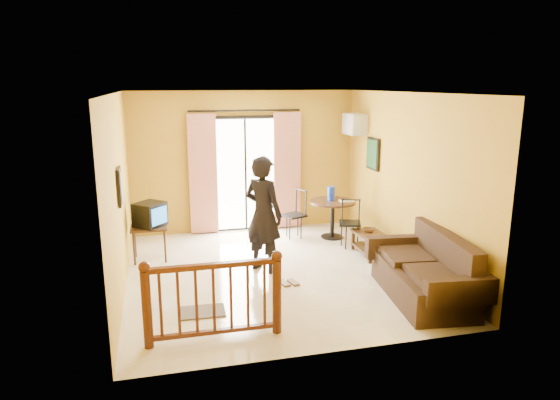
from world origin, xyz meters
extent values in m
plane|color=beige|center=(0.00, 0.00, 0.00)|extent=(5.00, 5.00, 0.00)
plane|color=white|center=(0.00, 0.00, 2.80)|extent=(5.00, 5.00, 0.00)
plane|color=#B78C23|center=(0.00, 2.50, 1.40)|extent=(4.50, 0.00, 4.50)
plane|color=#B78C23|center=(0.00, -2.50, 1.40)|extent=(4.50, 0.00, 4.50)
plane|color=#B78C23|center=(-2.25, 0.00, 1.40)|extent=(0.00, 5.00, 5.00)
plane|color=#B78C23|center=(2.25, 0.00, 1.40)|extent=(0.00, 5.00, 5.00)
cube|color=black|center=(0.00, 2.48, 1.15)|extent=(1.34, 0.03, 2.34)
cube|color=white|center=(0.00, 2.45, 1.15)|extent=(1.20, 0.04, 2.20)
cube|color=black|center=(0.00, 2.43, 1.15)|extent=(0.04, 0.02, 2.20)
cube|color=beige|center=(-0.85, 2.40, 1.20)|extent=(0.55, 0.08, 2.35)
cube|color=beige|center=(0.85, 2.40, 1.20)|extent=(0.55, 0.08, 2.35)
cylinder|color=black|center=(0.00, 2.40, 2.42)|extent=(2.20, 0.04, 0.04)
cube|color=black|center=(-1.90, 1.08, 0.58)|extent=(0.60, 0.50, 0.04)
cylinder|color=black|center=(-2.15, 0.88, 0.29)|extent=(0.04, 0.04, 0.58)
cylinder|color=black|center=(-1.65, 0.88, 0.29)|extent=(0.04, 0.04, 0.58)
cylinder|color=black|center=(-2.15, 1.28, 0.29)|extent=(0.04, 0.04, 0.58)
cylinder|color=black|center=(-1.65, 1.28, 0.29)|extent=(0.04, 0.04, 0.58)
cube|color=black|center=(-1.87, 1.08, 0.80)|extent=(0.60, 0.60, 0.40)
cube|color=#2781EE|center=(-1.72, 0.94, 0.80)|extent=(0.25, 0.28, 0.29)
cube|color=black|center=(-2.22, -0.20, 1.55)|extent=(0.04, 0.42, 0.52)
cube|color=#504945|center=(-2.19, -0.20, 1.55)|extent=(0.01, 0.34, 0.44)
cylinder|color=black|center=(1.53, 1.53, 0.71)|extent=(0.88, 0.88, 0.04)
cylinder|color=black|center=(1.53, 1.53, 0.36)|extent=(0.08, 0.08, 0.71)
cylinder|color=black|center=(1.53, 1.53, 0.01)|extent=(0.43, 0.43, 0.03)
cylinder|color=blue|center=(1.52, 1.59, 0.87)|extent=(0.14, 0.14, 0.27)
cube|color=white|center=(1.77, 1.43, 0.74)|extent=(0.29, 0.19, 0.02)
cube|color=silver|center=(2.10, 1.95, 2.15)|extent=(0.30, 0.60, 0.40)
cube|color=gray|center=(1.95, 1.95, 2.15)|extent=(0.02, 0.56, 0.36)
cube|color=black|center=(2.22, 1.30, 1.65)|extent=(0.04, 0.50, 0.60)
cube|color=black|center=(2.19, 1.30, 1.65)|extent=(0.01, 0.42, 0.52)
cube|color=black|center=(1.85, 0.40, 0.36)|extent=(0.47, 0.85, 0.04)
cube|color=black|center=(1.85, 0.40, 0.11)|extent=(0.43, 0.81, 0.03)
cube|color=black|center=(1.66, 0.02, 0.18)|extent=(0.05, 0.05, 0.36)
cube|color=black|center=(2.04, 0.02, 0.18)|extent=(0.05, 0.05, 0.36)
cube|color=black|center=(1.66, 0.78, 0.18)|extent=(0.05, 0.05, 0.36)
cube|color=black|center=(2.04, 0.78, 0.18)|extent=(0.05, 0.05, 0.36)
imported|color=#52361C|center=(1.85, 0.56, 0.41)|extent=(0.24, 0.24, 0.06)
cube|color=#301E12|center=(1.80, -1.43, 0.22)|extent=(1.10, 1.88, 0.45)
cube|color=#301E12|center=(2.14, -1.43, 0.61)|extent=(0.41, 1.80, 0.61)
cube|color=#301E12|center=(1.80, -2.30, 0.47)|extent=(0.91, 0.28, 0.34)
cube|color=#301E12|center=(1.80, -0.56, 0.47)|extent=(0.91, 0.28, 0.34)
cube|color=#301E12|center=(1.74, -1.82, 0.48)|extent=(0.69, 0.79, 0.11)
cube|color=#301E12|center=(1.74, -1.04, 0.48)|extent=(0.69, 0.79, 0.11)
imported|color=black|center=(-0.12, 0.16, 0.93)|extent=(0.78, 0.80, 1.86)
cylinder|color=#471E0F|center=(-1.90, -1.90, 0.46)|extent=(0.11, 0.11, 0.92)
cylinder|color=#471E0F|center=(-0.40, -1.90, 0.46)|extent=(0.11, 0.11, 0.92)
sphere|color=#471E0F|center=(-1.90, -1.90, 0.97)|extent=(0.13, 0.13, 0.13)
sphere|color=#471E0F|center=(-0.40, -1.90, 0.97)|extent=(0.13, 0.13, 0.13)
cube|color=#471E0F|center=(-1.15, -1.90, 0.92)|extent=(1.55, 0.08, 0.06)
cube|color=#471E0F|center=(-1.15, -1.90, 0.10)|extent=(1.55, 0.06, 0.05)
cube|color=#584E46|center=(-1.23, -1.15, 0.01)|extent=(0.62, 0.42, 0.02)
cube|color=#52361C|center=(0.05, -0.50, 0.01)|extent=(0.15, 0.26, 0.03)
cube|color=#52361C|center=(0.19, -0.50, 0.01)|extent=(0.15, 0.26, 0.03)
camera|label=1|loc=(-1.69, -7.26, 2.94)|focal=32.00mm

